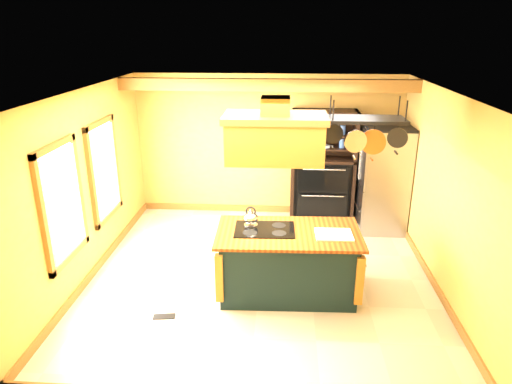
# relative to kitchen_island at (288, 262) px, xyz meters

# --- Properties ---
(floor) EXTENTS (5.00, 5.00, 0.00)m
(floor) POSITION_rel_kitchen_island_xyz_m (-0.39, 0.43, -0.47)
(floor) COLOR beige
(floor) RESTS_ON ground
(ceiling) EXTENTS (5.00, 5.00, 0.00)m
(ceiling) POSITION_rel_kitchen_island_xyz_m (-0.39, 0.43, 2.23)
(ceiling) COLOR white
(ceiling) RESTS_ON wall_back
(wall_back) EXTENTS (5.00, 0.02, 2.70)m
(wall_back) POSITION_rel_kitchen_island_xyz_m (-0.39, 2.93, 0.88)
(wall_back) COLOR tan
(wall_back) RESTS_ON floor
(wall_front) EXTENTS (5.00, 0.02, 2.70)m
(wall_front) POSITION_rel_kitchen_island_xyz_m (-0.39, -2.07, 0.88)
(wall_front) COLOR tan
(wall_front) RESTS_ON floor
(wall_left) EXTENTS (0.02, 5.00, 2.70)m
(wall_left) POSITION_rel_kitchen_island_xyz_m (-2.89, 0.43, 0.88)
(wall_left) COLOR tan
(wall_left) RESTS_ON floor
(wall_right) EXTENTS (0.02, 5.00, 2.70)m
(wall_right) POSITION_rel_kitchen_island_xyz_m (2.11, 0.43, 0.88)
(wall_right) COLOR tan
(wall_right) RESTS_ON floor
(ceiling_beam) EXTENTS (5.00, 0.15, 0.20)m
(ceiling_beam) POSITION_rel_kitchen_island_xyz_m (-0.39, 2.13, 2.12)
(ceiling_beam) COLOR olive
(ceiling_beam) RESTS_ON ceiling
(window_near) EXTENTS (0.06, 1.06, 1.56)m
(window_near) POSITION_rel_kitchen_island_xyz_m (-2.86, -0.37, 0.93)
(window_near) COLOR olive
(window_near) RESTS_ON wall_left
(window_far) EXTENTS (0.06, 1.06, 1.56)m
(window_far) POSITION_rel_kitchen_island_xyz_m (-2.86, 1.03, 0.93)
(window_far) COLOR olive
(window_far) RESTS_ON wall_left
(kitchen_island) EXTENTS (1.96, 1.13, 1.11)m
(kitchen_island) POSITION_rel_kitchen_island_xyz_m (0.00, 0.00, 0.00)
(kitchen_island) COLOR black
(kitchen_island) RESTS_ON floor
(range_hood) EXTENTS (1.28, 0.72, 0.80)m
(range_hood) POSITION_rel_kitchen_island_xyz_m (-0.20, -0.00, 1.76)
(range_hood) COLOR #A9752A
(range_hood) RESTS_ON ceiling
(pot_rack) EXTENTS (0.99, 0.47, 0.72)m
(pot_rack) POSITION_rel_kitchen_island_xyz_m (0.91, 0.00, 1.88)
(pot_rack) COLOR black
(pot_rack) RESTS_ON ceiling
(refrigerator) EXTENTS (0.81, 0.95, 1.87)m
(refrigerator) POSITION_rel_kitchen_island_xyz_m (1.68, 2.33, 0.44)
(refrigerator) COLOR #989AA0
(refrigerator) RESTS_ON floor
(hutch) EXTENTS (1.18, 0.54, 2.09)m
(hutch) POSITION_rel_kitchen_island_xyz_m (0.64, 2.71, 0.35)
(hutch) COLOR black
(hutch) RESTS_ON floor
(floor_register) EXTENTS (0.29, 0.16, 0.01)m
(floor_register) POSITION_rel_kitchen_island_xyz_m (-1.57, -0.70, -0.46)
(floor_register) COLOR black
(floor_register) RESTS_ON floor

